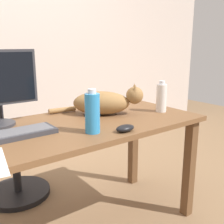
{
  "coord_description": "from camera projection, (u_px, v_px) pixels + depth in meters",
  "views": [
    {
      "loc": [
        -0.75,
        -1.31,
        1.15
      ],
      "look_at": [
        0.17,
        -0.09,
        0.77
      ],
      "focal_mm": 43.5,
      "sensor_mm": 36.0,
      "label": 1
    }
  ],
  "objects": [
    {
      "name": "desk",
      "position": [
        80.0,
        140.0,
        1.58
      ],
      "size": [
        1.46,
        0.69,
        0.71
      ],
      "color": "brown",
      "rests_on": "ground_plane"
    },
    {
      "name": "office_chair",
      "position": [
        8.0,
        148.0,
        2.0
      ],
      "size": [
        0.5,
        0.48,
        0.94
      ],
      "color": "black",
      "rests_on": "ground_plane"
    },
    {
      "name": "keyboard",
      "position": [
        10.0,
        135.0,
        1.31
      ],
      "size": [
        0.44,
        0.15,
        0.03
      ],
      "color": "#333338",
      "rests_on": "desk"
    },
    {
      "name": "cat",
      "position": [
        105.0,
        102.0,
        1.74
      ],
      "size": [
        0.5,
        0.4,
        0.2
      ],
      "color": "olive",
      "rests_on": "desk"
    },
    {
      "name": "computer_mouse",
      "position": [
        125.0,
        128.0,
        1.41
      ],
      "size": [
        0.11,
        0.06,
        0.04
      ],
      "primitive_type": "ellipsoid",
      "color": "black",
      "rests_on": "desk"
    },
    {
      "name": "water_bottle",
      "position": [
        92.0,
        113.0,
        1.37
      ],
      "size": [
        0.08,
        0.08,
        0.23
      ],
      "color": "#2D8CD1",
      "rests_on": "desk"
    },
    {
      "name": "spray_bottle",
      "position": [
        161.0,
        98.0,
        1.81
      ],
      "size": [
        0.07,
        0.07,
        0.21
      ],
      "color": "silver",
      "rests_on": "desk"
    }
  ]
}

